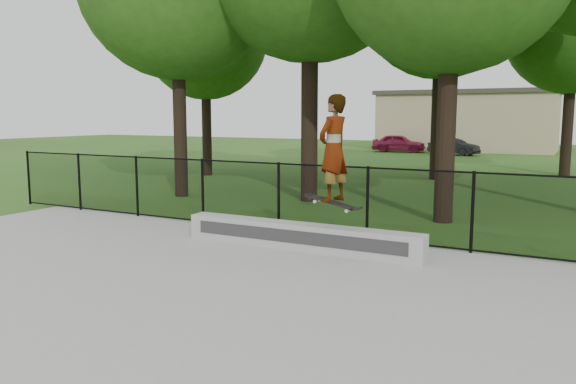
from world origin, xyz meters
name	(u,v)px	position (x,y,z in m)	size (l,w,h in m)	color
ground	(48,323)	(0.00, 0.00, 0.00)	(100.00, 100.00, 0.00)	#245718
concrete_slab	(48,321)	(0.00, 0.00, 0.03)	(14.00, 12.00, 0.06)	#A0A09A
grind_ledge	(300,236)	(1.11, 4.70, 0.30)	(4.74, 0.40, 0.48)	#A4A5A0
car_a	(399,143)	(-5.74, 33.55, 0.62)	(1.46, 3.59, 1.23)	#9B1C42
car_b	(454,147)	(-1.77, 32.41, 0.53)	(1.12, 2.92, 1.06)	black
car_c	(477,142)	(-0.93, 35.95, 0.68)	(1.92, 4.34, 1.37)	#9EA3B3
skater_airborne	(333,150)	(1.88, 4.46, 1.95)	(0.83, 0.76, 2.02)	black
chainlink_fence	(279,197)	(0.00, 5.90, 0.81)	(16.06, 0.06, 1.50)	black
distant_building	(467,120)	(-2.00, 38.00, 2.16)	(12.40, 6.40, 4.30)	tan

